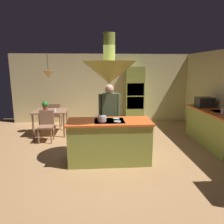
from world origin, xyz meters
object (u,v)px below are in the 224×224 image
object	(u,v)px
potted_plant_on_table	(45,105)
microwave_on_counter	(205,102)
person_at_island	(109,113)
chair_by_back_wall	(55,114)
chair_facing_island	(46,124)
cup_on_table	(54,110)
kitchen_island	(109,141)
oven_tower	(134,96)
canister_sugar	(223,111)
cooking_pot_on_cooktop	(102,119)
dining_table	(51,114)

from	to	relation	value
potted_plant_on_table	microwave_on_counter	bearing A→B (deg)	-8.12
person_at_island	chair_by_back_wall	distance (m)	2.75
chair_facing_island	cup_on_table	xyz separation A→B (m)	(0.16, 0.43, 0.30)
person_at_island	microwave_on_counter	size ratio (longest dim) A/B	3.62
chair_by_back_wall	cup_on_table	bearing A→B (deg)	100.93
kitchen_island	microwave_on_counter	distance (m)	3.23
potted_plant_on_table	chair_facing_island	bearing A→B (deg)	-77.02
chair_facing_island	microwave_on_counter	world-z (taller)	microwave_on_counter
oven_tower	microwave_on_counter	xyz separation A→B (m)	(1.74, -1.83, 0.04)
canister_sugar	microwave_on_counter	world-z (taller)	microwave_on_counter
cooking_pot_on_cooktop	chair_by_back_wall	bearing A→B (deg)	118.25
dining_table	person_at_island	bearing A→B (deg)	-39.65
cup_on_table	microwave_on_counter	size ratio (longest dim) A/B	0.20
chair_by_back_wall	potted_plant_on_table	xyz separation A→B (m)	(-0.14, -0.66, 0.42)
chair_by_back_wall	microwave_on_counter	xyz separation A→B (m)	(4.54, -1.33, 0.57)
person_at_island	microwave_on_counter	xyz separation A→B (m)	(2.80, 0.75, 0.12)
dining_table	chair_facing_island	xyz separation A→B (m)	(0.00, -0.64, -0.15)
dining_table	cup_on_table	world-z (taller)	cup_on_table
kitchen_island	potted_plant_on_table	bearing A→B (deg)	131.54
potted_plant_on_table	microwave_on_counter	xyz separation A→B (m)	(4.68, -0.67, 0.15)
chair_facing_island	chair_by_back_wall	world-z (taller)	same
oven_tower	cooking_pot_on_cooktop	bearing A→B (deg)	-110.48
kitchen_island	canister_sugar	bearing A→B (deg)	9.41
potted_plant_on_table	cooking_pot_on_cooktop	distance (m)	2.78
microwave_on_counter	chair_facing_island	bearing A→B (deg)	179.34
canister_sugar	cooking_pot_on_cooktop	size ratio (longest dim) A/B	0.86
chair_by_back_wall	person_at_island	bearing A→B (deg)	129.94
canister_sugar	cooking_pot_on_cooktop	distance (m)	3.06
kitchen_island	dining_table	xyz separation A→B (m)	(-1.70, 2.10, 0.18)
dining_table	person_at_island	world-z (taller)	person_at_island
oven_tower	chair_facing_island	bearing A→B (deg)	-147.56
chair_by_back_wall	cup_on_table	world-z (taller)	chair_by_back_wall
canister_sugar	microwave_on_counter	distance (m)	0.94
microwave_on_counter	canister_sugar	bearing A→B (deg)	-90.00
chair_facing_island	chair_by_back_wall	size ratio (longest dim) A/B	1.00
oven_tower	person_at_island	size ratio (longest dim) A/B	1.25
kitchen_island	chair_facing_island	world-z (taller)	kitchen_island
cup_on_table	canister_sugar	distance (m)	4.61
dining_table	chair_facing_island	size ratio (longest dim) A/B	1.17
person_at_island	chair_by_back_wall	bearing A→B (deg)	129.94
chair_by_back_wall	microwave_on_counter	size ratio (longest dim) A/B	1.89
kitchen_island	person_at_island	distance (m)	0.82
kitchen_island	potted_plant_on_table	distance (m)	2.81
microwave_on_counter	kitchen_island	bearing A→B (deg)	-153.57
canister_sugar	cooking_pot_on_cooktop	bearing A→B (deg)	-168.68
dining_table	canister_sugar	size ratio (longest dim) A/B	6.60
chair_by_back_wall	cooking_pot_on_cooktop	distance (m)	3.29
microwave_on_counter	cooking_pot_on_cooktop	bearing A→B (deg)	-152.81
microwave_on_counter	chair_by_back_wall	bearing A→B (deg)	163.73
person_at_island	canister_sugar	world-z (taller)	person_at_island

